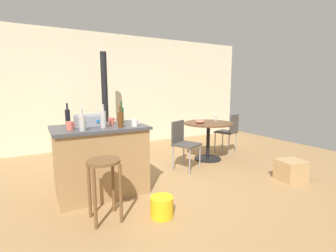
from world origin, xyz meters
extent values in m
plane|color=#A37A4C|center=(0.00, 0.00, 0.00)|extent=(8.80, 8.80, 0.00)
cube|color=beige|center=(0.00, 2.71, 1.35)|extent=(8.00, 0.10, 2.70)
cube|color=#A37A4C|center=(-0.80, 0.02, 0.45)|extent=(1.14, 0.72, 0.89)
cube|color=#424247|center=(-0.80, 0.02, 0.91)|extent=(1.20, 0.78, 0.04)
cylinder|color=brown|center=(-0.81, -0.59, 0.33)|extent=(0.04, 0.04, 0.65)
cylinder|color=brown|center=(-1.08, -0.59, 0.33)|extent=(0.04, 0.04, 0.65)
cylinder|color=brown|center=(-1.08, -0.86, 0.33)|extent=(0.04, 0.04, 0.65)
cylinder|color=brown|center=(-0.81, -0.86, 0.33)|extent=(0.04, 0.04, 0.65)
cylinder|color=brown|center=(-0.94, -0.72, 0.67)|extent=(0.36, 0.36, 0.03)
cylinder|color=black|center=(1.48, 0.56, 0.01)|extent=(0.53, 0.53, 0.02)
cylinder|color=black|center=(1.48, 0.56, 0.36)|extent=(0.07, 0.07, 0.72)
cylinder|color=brown|center=(1.48, 0.56, 0.74)|extent=(0.97, 0.97, 0.03)
cube|color=#47423D|center=(0.75, 0.23, 0.46)|extent=(0.53, 0.53, 0.03)
cube|color=#47423D|center=(0.67, 0.41, 0.66)|extent=(0.34, 0.17, 0.40)
cylinder|color=gray|center=(0.83, 0.46, 0.22)|extent=(0.02, 0.02, 0.44)
cylinder|color=gray|center=(0.52, 0.32, 0.22)|extent=(0.02, 0.02, 0.44)
cylinder|color=gray|center=(0.66, 0.01, 0.22)|extent=(0.02, 0.02, 0.44)
cylinder|color=gray|center=(0.97, 0.15, 0.22)|extent=(0.02, 0.02, 0.44)
cube|color=#47423D|center=(2.17, 0.81, 0.46)|extent=(0.51, 0.51, 0.03)
cube|color=#47423D|center=(2.23, 0.63, 0.66)|extent=(0.35, 0.14, 0.40)
cylinder|color=gray|center=(2.06, 0.59, 0.22)|extent=(0.02, 0.02, 0.45)
cylinder|color=gray|center=(2.38, 0.70, 0.22)|extent=(0.02, 0.02, 0.45)
cylinder|color=gray|center=(2.27, 1.02, 0.22)|extent=(0.02, 0.02, 0.45)
cylinder|color=gray|center=(1.95, 0.91, 0.22)|extent=(0.02, 0.02, 0.45)
cylinder|color=black|center=(-0.19, 2.01, 0.03)|extent=(0.37, 0.37, 0.06)
cylinder|color=black|center=(-0.19, 2.01, 0.35)|extent=(0.44, 0.44, 0.57)
cube|color=#2D2826|center=(-0.19, 1.79, 0.35)|extent=(0.20, 0.02, 0.20)
cylinder|color=black|center=(-0.19, 2.01, 1.40)|extent=(0.13, 0.13, 1.54)
cube|color=gray|center=(-0.90, 0.14, 1.00)|extent=(0.36, 0.24, 0.13)
cube|color=gray|center=(-0.90, 0.14, 1.08)|extent=(0.34, 0.14, 0.02)
cube|color=blue|center=(-0.99, 0.01, 1.00)|extent=(0.04, 0.01, 0.04)
cube|color=blue|center=(-0.81, 0.01, 1.00)|extent=(0.04, 0.01, 0.04)
cylinder|color=#194C23|center=(-0.43, 0.17, 1.04)|extent=(0.06, 0.06, 0.23)
cylinder|color=#194C23|center=(-0.43, 0.17, 1.20)|extent=(0.02, 0.02, 0.09)
cylinder|color=black|center=(-1.15, 0.26, 1.04)|extent=(0.06, 0.06, 0.22)
cylinder|color=black|center=(-1.15, 0.26, 1.19)|extent=(0.02, 0.02, 0.08)
cylinder|color=#B7B2AD|center=(-1.05, -0.24, 1.02)|extent=(0.07, 0.07, 0.19)
cylinder|color=#B7B2AD|center=(-1.05, -0.24, 1.16)|extent=(0.03, 0.03, 0.07)
cylinder|color=#B7B2AD|center=(-0.78, -0.15, 1.04)|extent=(0.07, 0.07, 0.22)
cylinder|color=#B7B2AD|center=(-0.78, -0.15, 1.19)|extent=(0.03, 0.03, 0.08)
cylinder|color=#603314|center=(-0.58, -0.23, 1.03)|extent=(0.07, 0.07, 0.20)
cylinder|color=#603314|center=(-0.58, -0.23, 1.17)|extent=(0.03, 0.03, 0.08)
cylinder|color=#DB6651|center=(-1.18, -0.12, 0.98)|extent=(0.09, 0.09, 0.11)
torus|color=#DB6651|center=(-1.12, -0.12, 0.99)|extent=(0.05, 0.01, 0.05)
cylinder|color=#DB6651|center=(-0.62, 0.07, 0.98)|extent=(0.08, 0.08, 0.10)
torus|color=#DB6651|center=(-0.57, 0.07, 0.99)|extent=(0.05, 0.01, 0.05)
cylinder|color=white|center=(-0.38, -0.21, 0.98)|extent=(0.08, 0.08, 0.09)
torus|color=white|center=(-0.33, -0.21, 0.98)|extent=(0.05, 0.01, 0.05)
cylinder|color=silver|center=(1.74, 0.66, 0.75)|extent=(0.06, 0.06, 0.00)
cylinder|color=silver|center=(1.74, 0.66, 0.80)|extent=(0.01, 0.01, 0.08)
ellipsoid|color=silver|center=(1.74, 0.66, 0.86)|extent=(0.07, 0.07, 0.06)
ellipsoid|color=#DB6651|center=(1.27, 0.56, 0.79)|extent=(0.18, 0.18, 0.07)
cube|color=tan|center=(1.91, -0.97, 0.16)|extent=(0.43, 0.40, 0.32)
cylinder|color=yellow|center=(-0.37, -0.96, 0.12)|extent=(0.26, 0.26, 0.23)
camera|label=1|loc=(-1.55, -3.24, 1.44)|focal=26.14mm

